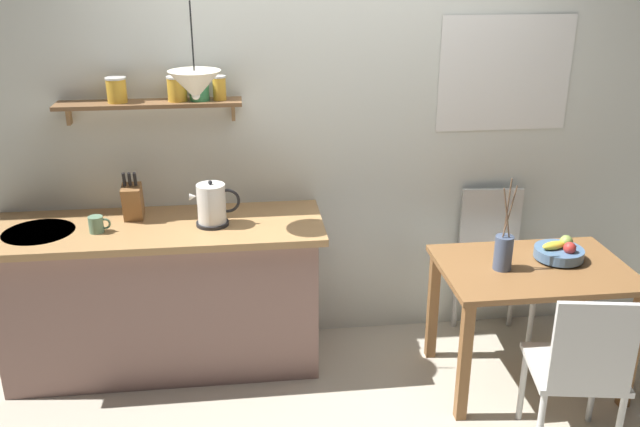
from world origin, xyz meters
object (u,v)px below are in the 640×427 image
(dining_table, at_px, (532,285))
(knife_block, at_px, (133,201))
(electric_kettle, at_px, (212,205))
(coffee_mug_by_sink, at_px, (97,224))
(dining_chair_near, at_px, (581,367))
(pendant_lamp, at_px, (195,85))
(twig_vase, at_px, (503,251))
(fruit_bowl, at_px, (560,251))
(dining_chair_far, at_px, (492,261))

(dining_table, xyz_separation_m, knife_block, (-2.16, 0.48, 0.41))
(electric_kettle, distance_m, coffee_mug_by_sink, 0.62)
(dining_chair_near, relative_size, pendant_lamp, 1.86)
(twig_vase, bearing_deg, dining_chair_near, -74.13)
(fruit_bowl, relative_size, knife_block, 0.94)
(dining_chair_near, xyz_separation_m, twig_vase, (-0.17, 0.61, 0.32))
(dining_chair_near, height_order, pendant_lamp, pendant_lamp)
(dining_chair_far, xyz_separation_m, twig_vase, (-0.16, -0.52, 0.31))
(knife_block, xyz_separation_m, pendant_lamp, (0.40, -0.18, 0.67))
(twig_vase, xyz_separation_m, electric_kettle, (-1.53, 0.36, 0.20))
(fruit_bowl, distance_m, coffee_mug_by_sink, 2.51)
(dining_chair_near, xyz_separation_m, knife_block, (-2.14, 1.10, 0.51))
(dining_chair_far, distance_m, electric_kettle, 1.76)
(pendant_lamp, bearing_deg, dining_chair_far, 6.76)
(dining_table, distance_m, fruit_bowl, 0.24)
(dining_table, distance_m, pendant_lamp, 2.09)
(dining_chair_near, bearing_deg, coffee_mug_by_sink, 157.93)
(dining_chair_far, relative_size, electric_kettle, 3.50)
(dining_table, distance_m, dining_chair_far, 0.51)
(dining_chair_far, height_order, knife_block, knife_block)
(twig_vase, xyz_separation_m, pendant_lamp, (-1.57, 0.31, 0.86))
(dining_chair_far, bearing_deg, electric_kettle, -174.63)
(dining_chair_far, height_order, twig_vase, twig_vase)
(knife_block, bearing_deg, dining_table, -12.44)
(dining_chair_far, height_order, fruit_bowl, dining_chair_far)
(fruit_bowl, xyz_separation_m, knife_block, (-2.32, 0.41, 0.25))
(dining_table, height_order, twig_vase, twig_vase)
(pendant_lamp, bearing_deg, dining_chair_near, -27.88)
(dining_table, xyz_separation_m, dining_chair_far, (-0.03, 0.51, -0.09))
(fruit_bowl, distance_m, knife_block, 2.37)
(knife_block, bearing_deg, twig_vase, -13.90)
(dining_table, bearing_deg, pendant_lamp, 170.34)
(dining_chair_near, relative_size, dining_chair_far, 0.95)
(dining_chair_near, distance_m, dining_chair_far, 1.13)
(dining_chair_near, xyz_separation_m, electric_kettle, (-1.70, 0.97, 0.52))
(dining_chair_far, distance_m, knife_block, 2.18)
(dining_table, bearing_deg, coffee_mug_by_sink, 172.33)
(dining_table, relative_size, coffee_mug_by_sink, 8.70)
(fruit_bowl, bearing_deg, electric_kettle, 171.48)
(dining_chair_near, xyz_separation_m, dining_chair_far, (-0.02, 1.13, 0.02))
(dining_chair_near, height_order, knife_block, knife_block)
(dining_chair_far, xyz_separation_m, knife_block, (-2.12, -0.03, 0.50))
(fruit_bowl, relative_size, twig_vase, 0.52)
(dining_chair_near, distance_m, twig_vase, 0.72)
(coffee_mug_by_sink, bearing_deg, pendant_lamp, -1.39)
(dining_table, distance_m, twig_vase, 0.29)
(twig_vase, bearing_deg, dining_table, 3.45)
(dining_chair_far, xyz_separation_m, coffee_mug_by_sink, (-2.30, -0.19, 0.43))
(knife_block, xyz_separation_m, coffee_mug_by_sink, (-0.17, -0.16, -0.07))
(dining_chair_far, distance_m, coffee_mug_by_sink, 2.34)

